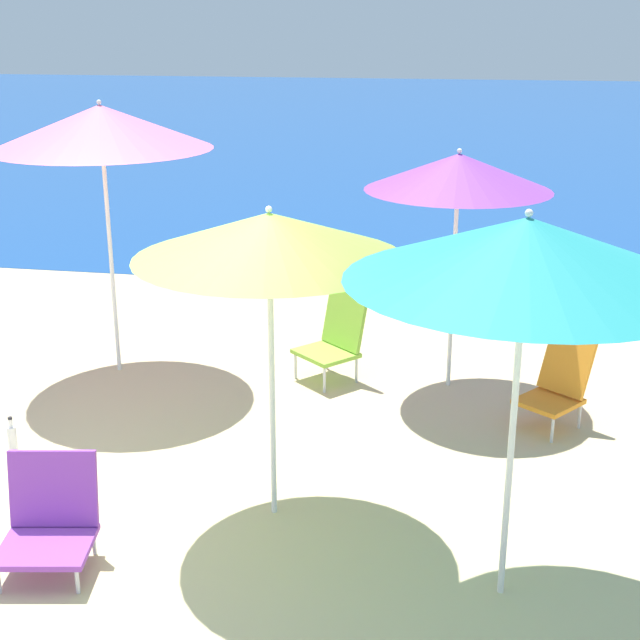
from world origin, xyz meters
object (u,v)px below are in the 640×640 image
Objects in this scene: beach_umbrella_teal at (526,250)px; beach_chair_lime at (336,336)px; beach_umbrella_lime at (269,236)px; beach_chair_orange at (558,383)px; beach_umbrella_pink at (101,127)px; beach_umbrella_purple at (459,172)px; beach_chair_purple at (50,518)px; water_bottle at (12,438)px.

beach_chair_lime is at bearing 115.98° from beach_umbrella_teal.
beach_umbrella_lime reaches higher than beach_chair_orange.
beach_umbrella_pink is 3.00m from beach_umbrella_purple.
beach_umbrella_purple reaches higher than beach_umbrella_lime.
beach_umbrella_pink is at bearing 95.07° from beach_chair_purple.
beach_umbrella_lime is at bearing -13.03° from water_bottle.
water_bottle is at bearing -149.06° from beach_umbrella_purple.
beach_umbrella_purple is 7.52× the size of water_bottle.
beach_umbrella_lime reaches higher than beach_chair_lime.
beach_umbrella_pink is 2.95m from beach_umbrella_lime.
beach_umbrella_teal is (0.43, -2.95, 0.10)m from beach_umbrella_purple.
beach_umbrella_purple is at bearing 41.75° from beach_chair_lime.
beach_umbrella_teal is 2.84m from beach_chair_orange.
beach_umbrella_pink reaches higher than beach_chair_purple.
beach_chair_purple is at bearing -74.45° from beach_umbrella_pink.
beach_chair_purple is 3.34m from beach_chair_lime.
beach_chair_orange is (3.02, 2.48, 0.06)m from beach_chair_purple.
beach_umbrella_pink reaches higher than beach_umbrella_lime.
beach_chair_purple is at bearing -124.48° from beach_umbrella_purple.
beach_umbrella_teal is 3.09m from beach_chair_purple.
beach_umbrella_pink is 8.80× the size of water_bottle.
beach_chair_orange is 2.64× the size of water_bottle.
beach_umbrella_teal is at bearing -22.88° from beach_chair_lime.
beach_chair_purple is (-2.59, -0.19, -1.67)m from beach_umbrella_teal.
water_bottle is (-3.11, -1.86, -1.76)m from beach_umbrella_purple.
beach_umbrella_pink is 2.67m from beach_chair_lime.
beach_umbrella_pink reaches higher than beach_chair_orange.
beach_chair_orange is at bearing 22.13° from beach_chair_lime.
beach_chair_orange reaches higher than water_bottle.
beach_umbrella_teal reaches higher than water_bottle.
beach_umbrella_pink is 1.11× the size of beach_umbrella_teal.
beach_umbrella_pink is 3.34× the size of beach_chair_orange.
beach_chair_purple is 3.91m from beach_chair_orange.
beach_umbrella_purple reaches higher than beach_chair_orange.
beach_umbrella_teal is at bearing -81.65° from beach_umbrella_purple.
beach_umbrella_purple is 0.95× the size of beach_umbrella_teal.
beach_chair_orange is (0.43, 2.30, -1.61)m from beach_umbrella_teal.
beach_umbrella_pink is at bearing -149.90° from beach_chair_orange.
water_bottle is at bearing -126.06° from beach_chair_orange.
beach_umbrella_purple is 4.03m from water_bottle.
beach_umbrella_teal reaches higher than beach_umbrella_lime.
beach_chair_lime is (0.01, 2.34, -1.44)m from beach_umbrella_lime.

